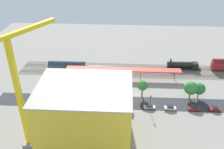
# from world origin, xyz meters

# --- Properties ---
(ground_plane) EXTENTS (183.42, 183.42, 0.00)m
(ground_plane) POSITION_xyz_m (0.00, 0.00, 0.00)
(ground_plane) COLOR gray
(ground_plane) RESTS_ON ground
(rail_bed) EXTENTS (114.71, 15.00, 0.01)m
(rail_bed) POSITION_xyz_m (0.00, -21.88, 0.00)
(rail_bed) COLOR #665E54
(rail_bed) RESTS_ON ground
(street_asphalt) EXTENTS (114.68, 9.60, 0.01)m
(street_asphalt) POSITION_xyz_m (0.00, 5.32, 0.00)
(street_asphalt) COLOR #2D2D33
(street_asphalt) RESTS_ON ground
(track_rails) EXTENTS (114.64, 8.56, 0.12)m
(track_rails) POSITION_xyz_m (0.00, -21.88, 0.18)
(track_rails) COLOR #9E9EA8
(track_rails) RESTS_ON ground
(platform_canopy_near) EXTENTS (53.25, 4.33, 4.68)m
(platform_canopy_near) POSITION_xyz_m (6.30, -14.62, 4.40)
(platform_canopy_near) COLOR #C63D2D
(platform_canopy_near) RESTS_ON ground
(locomotive) EXTENTS (16.45, 3.10, 5.29)m
(locomotive) POSITION_xyz_m (-23.72, -25.08, 1.90)
(locomotive) COLOR black
(locomotive) RESTS_ON ground
(freight_coach_far) EXTENTS (18.49, 3.14, 5.83)m
(freight_coach_far) POSITION_xyz_m (33.65, -18.69, 3.05)
(freight_coach_far) COLOR black
(freight_coach_far) RESTS_ON ground
(parked_car_0) EXTENTS (4.07, 1.86, 1.68)m
(parked_car_0) POSITION_xyz_m (-29.47, 8.35, 0.74)
(parked_car_0) COLOR black
(parked_car_0) RESTS_ON ground
(parked_car_1) EXTENTS (4.49, 1.77, 1.82)m
(parked_car_1) POSITION_xyz_m (-21.43, 8.50, 0.81)
(parked_car_1) COLOR black
(parked_car_1) RESTS_ON ground
(parked_car_2) EXTENTS (4.51, 1.92, 1.63)m
(parked_car_2) POSITION_xyz_m (-12.32, 8.70, 0.73)
(parked_car_2) COLOR black
(parked_car_2) RESTS_ON ground
(parked_car_3) EXTENTS (4.53, 1.84, 1.58)m
(parked_car_3) POSITION_xyz_m (-4.41, 8.55, 0.70)
(parked_car_3) COLOR black
(parked_car_3) RESTS_ON ground
(parked_car_4) EXTENTS (4.15, 1.94, 1.69)m
(parked_car_4) POSITION_xyz_m (4.24, 8.28, 0.75)
(parked_car_4) COLOR black
(parked_car_4) RESTS_ON ground
(parked_car_5) EXTENTS (4.33, 2.00, 1.63)m
(parked_car_5) POSITION_xyz_m (12.14, 9.01, 0.73)
(parked_car_5) COLOR black
(parked_car_5) RESTS_ON ground
(parked_car_6) EXTENTS (4.69, 1.90, 1.61)m
(parked_car_6) POSITION_xyz_m (20.18, 8.75, 0.71)
(parked_car_6) COLOR black
(parked_car_6) RESTS_ON ground
(construction_building) EXTENTS (28.76, 22.34, 18.91)m
(construction_building) POSITION_xyz_m (17.72, 24.69, 9.46)
(construction_building) COLOR yellow
(construction_building) RESTS_ON ground
(construction_roof_slab) EXTENTS (29.36, 22.95, 0.40)m
(construction_roof_slab) POSITION_xyz_m (17.72, 24.69, 19.11)
(construction_roof_slab) COLOR #ADA89E
(construction_roof_slab) RESTS_ON construction_building
(tower_crane) EXTENTS (12.21, 20.44, 37.97)m
(tower_crane) POSITION_xyz_m (34.91, 28.92, 21.72)
(tower_crane) COLOR gray
(tower_crane) RESTS_ON ground
(box_truck_0) EXTENTS (9.60, 3.29, 3.55)m
(box_truck_0) POSITION_xyz_m (19.14, 8.94, 1.73)
(box_truck_0) COLOR black
(box_truck_0) RESTS_ON ground
(box_truck_1) EXTENTS (10.30, 3.18, 3.67)m
(box_truck_1) POSITION_xyz_m (26.22, 8.63, 1.79)
(box_truck_1) COLOR black
(box_truck_1) RESTS_ON ground
(box_truck_2) EXTENTS (9.54, 3.34, 3.14)m
(box_truck_2) POSITION_xyz_m (6.83, 9.50, 1.56)
(box_truck_2) COLOR black
(box_truck_2) RESTS_ON ground
(street_tree_0) EXTENTS (4.24, 4.24, 7.43)m
(street_tree_0) POSITION_xyz_m (-1.87, 0.24, 5.26)
(street_tree_0) COLOR brown
(street_tree_0) RESTS_ON ground
(street_tree_1) EXTENTS (4.90, 4.90, 6.98)m
(street_tree_1) POSITION_xyz_m (-24.86, 0.06, 4.52)
(street_tree_1) COLOR brown
(street_tree_1) RESTS_ON ground
(street_tree_2) EXTENTS (5.59, 5.59, 7.93)m
(street_tree_2) POSITION_xyz_m (-21.32, 0.60, 5.12)
(street_tree_2) COLOR brown
(street_tree_2) RESTS_ON ground
(street_tree_3) EXTENTS (5.99, 5.99, 8.79)m
(street_tree_3) POSITION_xyz_m (26.45, 1.21, 5.77)
(street_tree_3) COLOR brown
(street_tree_3) RESTS_ON ground
(traffic_light) EXTENTS (0.50, 0.36, 6.87)m
(traffic_light) POSITION_xyz_m (-4.43, 9.69, 4.52)
(traffic_light) COLOR #333333
(traffic_light) RESTS_ON ground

